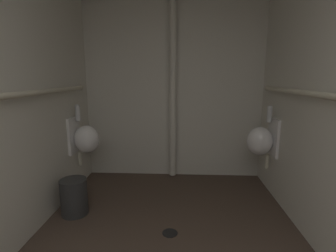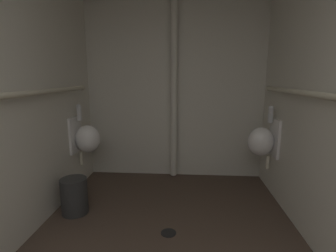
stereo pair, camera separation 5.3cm
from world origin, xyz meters
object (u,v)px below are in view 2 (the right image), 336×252
Objects in this scene: floor_drain at (169,233)px; waste_bin at (74,196)px; urinal_right_mid at (263,141)px; standpipe_back_wall at (174,85)px; urinal_left_mid at (86,138)px.

waste_bin is (-1.00, 0.28, 0.18)m from floor_drain.
urinal_right_mid is at bearing 40.21° from floor_drain.
urinal_right_mid is at bearing -23.32° from standpipe_back_wall.
waste_bin is at bearing -163.71° from urinal_right_mid.
standpipe_back_wall reaches higher than urinal_left_mid.
standpipe_back_wall is at bearing 156.68° from urinal_right_mid.
urinal_right_mid is 5.39× the size of floor_drain.
urinal_left_mid is 1.31m from standpipe_back_wall.
urinal_left_mid is 2.11m from urinal_right_mid.
urinal_left_mid is 1.53m from floor_drain.
waste_bin is at bearing 164.02° from floor_drain.
standpipe_back_wall is at bearing 47.27° from waste_bin.
urinal_left_mid is 0.30× the size of standpipe_back_wall.
standpipe_back_wall is at bearing 90.95° from floor_drain.
floor_drain is (0.02, -1.34, -1.28)m from standpipe_back_wall.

